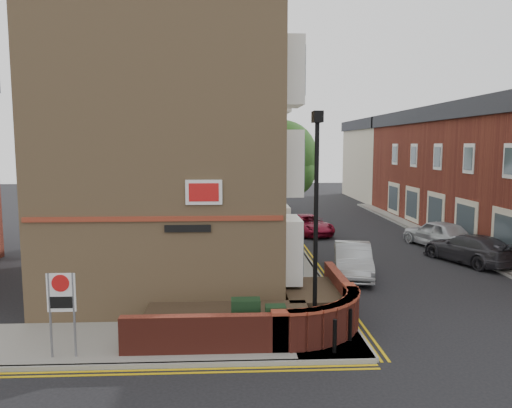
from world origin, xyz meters
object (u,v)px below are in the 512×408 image
object	(u,v)px
lamppost	(316,226)
zone_sign	(61,299)
utility_cabinet_large	(246,320)
silver_car_near	(353,260)

from	to	relation	value
lamppost	zone_sign	size ratio (longest dim) A/B	2.86
lamppost	utility_cabinet_large	size ratio (longest dim) A/B	5.25
utility_cabinet_large	zone_sign	world-z (taller)	zone_sign
zone_sign	silver_car_near	distance (m)	12.32
lamppost	utility_cabinet_large	distance (m)	3.24
lamppost	zone_sign	xyz separation A→B (m)	(-6.60, -0.70, -1.70)
zone_sign	silver_car_near	world-z (taller)	zone_sign
lamppost	zone_sign	bearing A→B (deg)	-173.93
zone_sign	silver_car_near	size ratio (longest dim) A/B	0.52
utility_cabinet_large	zone_sign	xyz separation A→B (m)	(-4.70, -0.80, 0.92)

